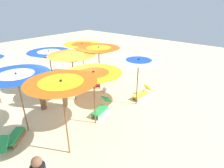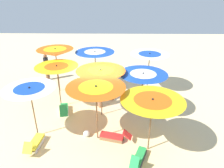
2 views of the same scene
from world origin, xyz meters
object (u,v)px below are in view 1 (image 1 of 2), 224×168
beach_umbrella_5 (99,51)px  lounger_3 (96,73)px  beach_umbrella_8 (82,47)px  beachgoer_2 (41,89)px  lounger_2 (43,83)px  beach_umbrella_4 (72,59)px  beachgoer_1 (64,89)px  lounger_5 (12,138)px  beach_ball (105,89)px  lounger_0 (101,109)px  beach_umbrella_7 (49,55)px  lounger_1 (142,94)px  lounger_4 (93,82)px  beach_umbrella_1 (94,77)px  beach_umbrella_3 (17,79)px  beach_umbrella_2 (138,64)px  beach_umbrella_0 (62,88)px

beach_umbrella_5 → lounger_3: bearing=-130.2°
beach_umbrella_8 → beachgoer_2: beach_umbrella_8 is taller
lounger_3 → lounger_2: bearing=2.2°
beach_umbrella_4 → beachgoer_1: beach_umbrella_4 is taller
lounger_5 → beach_ball: (-4.96, -0.25, -0.08)m
beach_umbrella_8 → lounger_0: beach_umbrella_8 is taller
beach_umbrella_7 → beachgoer_2: 2.25m
beach_umbrella_8 → beachgoer_1: beach_umbrella_8 is taller
beach_umbrella_5 → beachgoer_1: size_ratio=1.42×
beach_umbrella_8 → lounger_0: bearing=57.5°
lounger_0 → lounger_1: bearing=153.5°
lounger_4 → beachgoer_1: (2.49, 0.72, 0.68)m
beach_umbrella_4 → lounger_3: size_ratio=1.89×
beach_umbrella_1 → beach_umbrella_5: size_ratio=0.94×
beach_umbrella_5 → beachgoer_1: (2.37, 0.06, -1.26)m
lounger_5 → lounger_4: bearing=-24.6°
beach_umbrella_4 → beach_umbrella_5: bearing=177.9°
beach_umbrella_3 → lounger_5: bearing=21.3°
beach_umbrella_3 → lounger_4: (-4.50, -1.10, -1.91)m
beach_umbrella_7 → lounger_2: 1.89m
beach_umbrella_3 → beach_ball: (-4.29, 0.01, -1.97)m
beach_umbrella_1 → lounger_4: (-2.54, -2.71, -1.79)m
beach_umbrella_1 → lounger_1: beach_umbrella_1 is taller
lounger_0 → lounger_2: bearing=-101.5°
beach_umbrella_2 → beach_umbrella_5: beach_umbrella_5 is taller
lounger_0 → beachgoer_2: (1.39, -2.25, 0.75)m
beach_umbrella_3 → lounger_3: size_ratio=1.89×
lounger_4 → lounger_1: bearing=23.4°
beach_umbrella_8 → beach_umbrella_3: bearing=25.6°
beach_umbrella_5 → lounger_0: 3.13m
beach_umbrella_2 → beach_umbrella_3: size_ratio=0.96×
beach_umbrella_2 → beachgoer_1: size_ratio=1.34×
beach_umbrella_3 → lounger_5: 2.02m
beach_umbrella_0 → beach_umbrella_5: 4.82m
lounger_0 → lounger_2: 4.40m
beach_umbrella_3 → beach_umbrella_5: 4.41m
lounger_0 → lounger_3: bearing=-145.5°
lounger_0 → lounger_4: 3.05m
lounger_2 → lounger_5: bearing=-73.1°
beach_umbrella_7 → lounger_2: size_ratio=1.88×
lounger_3 → beachgoer_1: (3.65, 1.58, 0.66)m
beach_umbrella_0 → beach_umbrella_1: beach_umbrella_0 is taller
lounger_0 → lounger_4: lounger_0 is taller
beach_umbrella_5 → lounger_4: bearing=-100.2°
lounger_4 → beach_umbrella_2: bearing=10.1°
beach_umbrella_2 → lounger_1: 1.93m
beach_umbrella_5 → lounger_5: (5.05, 0.71, -1.92)m
beach_umbrella_2 → lounger_2: bearing=-71.4°
lounger_4 → beach_umbrella_4: bearing=-57.2°
beachgoer_2 → beach_umbrella_8: bearing=88.8°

